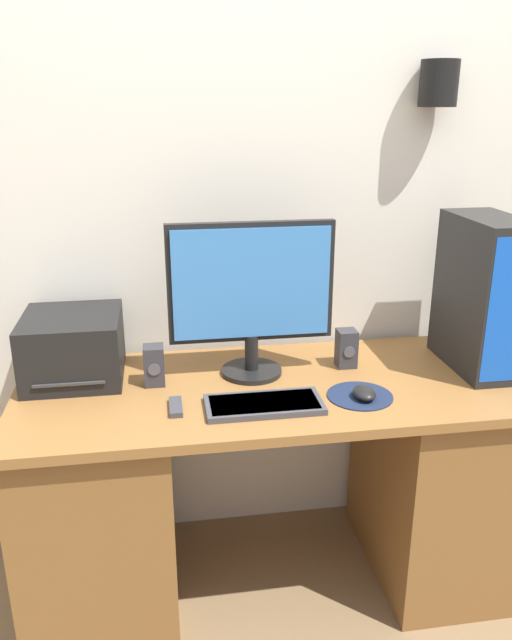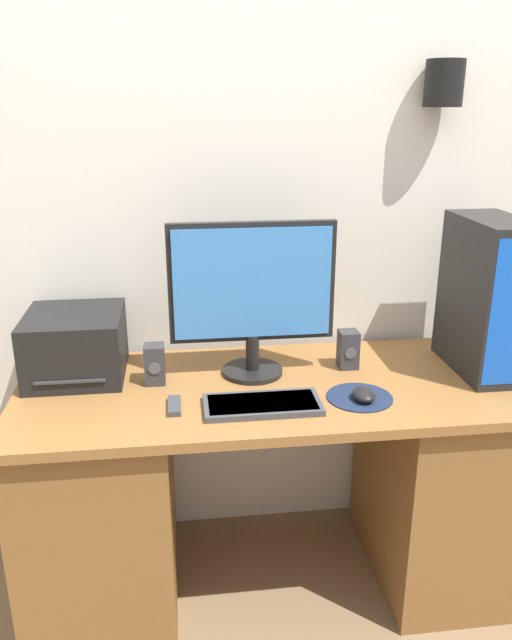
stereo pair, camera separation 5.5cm
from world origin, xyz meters
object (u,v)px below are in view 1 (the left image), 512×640
Objects in this scene: monitor at (251,291)px; keyboard at (264,404)px; speaker_right at (346,348)px; speaker_left at (154,365)px; remote_control at (176,407)px; mouse at (364,393)px; printer at (73,347)px; computer_tower at (484,294)px.

keyboard is at bearing -90.19° from monitor.
speaker_right is (0.32, 0.25, 0.05)m from keyboard.
speaker_right is (0.32, 0.01, -0.22)m from monitor.
speaker_left reaches higher than remote_control.
remote_control is at bearing 173.71° from keyboard.
mouse is 0.55m from remote_control.
keyboard is at bearing -28.69° from printer.
remote_control is (0.31, -0.28, -0.09)m from printer.
computer_tower is at bearing -8.78° from speaker_right.
speaker_right is at bearing -3.38° from printer.
monitor is at bearing 175.48° from computer_tower.
remote_control is at bearing -72.49° from speaker_left.
mouse is 0.81× the size of remote_control.
speaker_right reaches higher than remote_control.
keyboard is 0.38m from speaker_left.
printer is (-0.86, 0.30, 0.08)m from mouse.
speaker_left reaches higher than keyboard.
speaker_left is at bearing -173.30° from monitor.
monitor is 4.74× the size of remote_control.
mouse is 0.25m from speaker_right.
monitor reaches higher than printer.
speaker_left is 0.63m from speaker_right.
monitor reaches higher than remote_control.
speaker_left is at bearing 178.78° from computer_tower.
monitor is 1.62× the size of printer.
remote_control is at bearing -158.43° from speaker_right.
mouse is at bearing -18.71° from speaker_left.
mouse is 0.71× the size of speaker_right.
speaker_left is 1.15× the size of remote_control.
speaker_right is (0.02, 0.25, 0.04)m from mouse.
keyboard is 2.68× the size of speaker_right.
speaker_right is 0.62m from remote_control.
computer_tower is at bearing -4.52° from monitor.
remote_control is (0.06, -0.18, -0.06)m from speaker_left.
keyboard is 0.81m from computer_tower.
mouse is 0.28× the size of printer.
mouse is (0.30, 0.00, 0.01)m from keyboard.
printer is at bearing 160.64° from mouse.
keyboard is at bearing -141.57° from speaker_right.
monitor is 0.43m from remote_control.
printer reaches higher than keyboard.
computer_tower reaches higher than monitor.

